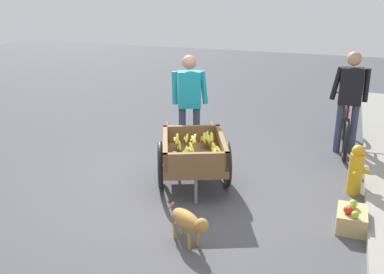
% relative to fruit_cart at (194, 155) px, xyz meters
% --- Properties ---
extents(ground_plane, '(24.00, 24.00, 0.00)m').
position_rel_fruit_cart_xyz_m(ground_plane, '(0.23, 0.03, -0.44)').
color(ground_plane, '#47474C').
extents(fruit_cart, '(1.81, 1.33, 0.71)m').
position_rel_fruit_cart_xyz_m(fruit_cart, '(0.00, 0.00, 0.00)').
color(fruit_cart, brown).
rests_on(fruit_cart, ground).
extents(vendor_person, '(0.31, 0.52, 1.58)m').
position_rel_fruit_cart_xyz_m(vendor_person, '(-1.05, -0.44, 0.50)').
color(vendor_person, '#333851').
rests_on(vendor_person, ground).
extents(bicycle, '(1.66, 0.46, 0.85)m').
position_rel_fruit_cart_xyz_m(bicycle, '(-2.11, 1.86, -0.09)').
color(bicycle, black).
rests_on(bicycle, ground).
extents(cyclist_person, '(0.22, 0.56, 1.61)m').
position_rel_fruit_cart_xyz_m(cyclist_person, '(-1.96, 1.87, 0.52)').
color(cyclist_person, '#333851').
rests_on(cyclist_person, ground).
extents(dog, '(0.42, 0.57, 0.40)m').
position_rel_fruit_cart_xyz_m(dog, '(1.33, 0.39, -0.17)').
color(dog, '#AD7A38').
rests_on(dog, ground).
extents(fire_hydrant, '(0.25, 0.25, 0.67)m').
position_rel_fruit_cart_xyz_m(fire_hydrant, '(-0.47, 2.03, -0.11)').
color(fire_hydrant, gold).
rests_on(fire_hydrant, ground).
extents(apple_crate, '(0.44, 0.32, 0.31)m').
position_rel_fruit_cart_xyz_m(apple_crate, '(0.46, 2.01, -0.32)').
color(apple_crate, tan).
rests_on(apple_crate, ground).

